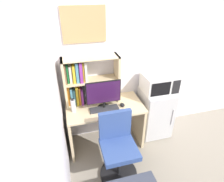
% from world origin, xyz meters
% --- Properties ---
extents(wall_back, '(6.40, 0.04, 2.60)m').
position_xyz_m(wall_back, '(0.40, 0.02, 1.30)').
color(wall_back, silver).
rests_on(wall_back, ground_plane).
extents(wall_left, '(0.04, 4.40, 2.60)m').
position_xyz_m(wall_left, '(-1.62, -1.60, 1.30)').
color(wall_left, silver).
rests_on(wall_left, ground_plane).
extents(desk, '(1.11, 0.60, 0.73)m').
position_xyz_m(desk, '(-1.00, -0.30, 0.50)').
color(desk, beige).
rests_on(desk, ground_plane).
extents(hutch_bookshelf, '(0.78, 0.25, 0.69)m').
position_xyz_m(hutch_bookshelf, '(-1.26, -0.11, 1.09)').
color(hutch_bookshelf, beige).
rests_on(hutch_bookshelf, desk).
extents(monitor, '(0.48, 0.19, 0.42)m').
position_xyz_m(monitor, '(-1.02, -0.35, 0.96)').
color(monitor, black).
rests_on(monitor, desk).
extents(keyboard, '(0.41, 0.13, 0.02)m').
position_xyz_m(keyboard, '(-1.02, -0.38, 0.74)').
color(keyboard, '#333338').
rests_on(keyboard, desk).
extents(computer_mouse, '(0.07, 0.10, 0.03)m').
position_xyz_m(computer_mouse, '(-0.75, -0.36, 0.74)').
color(computer_mouse, black).
rests_on(computer_mouse, desk).
extents(water_bottle, '(0.06, 0.06, 0.20)m').
position_xyz_m(water_bottle, '(-1.44, -0.32, 0.82)').
color(water_bottle, silver).
rests_on(water_bottle, desk).
extents(mini_fridge, '(0.49, 0.49, 0.82)m').
position_xyz_m(mini_fridge, '(-0.14, -0.25, 0.41)').
color(mini_fridge, silver).
rests_on(mini_fridge, ground_plane).
extents(microwave, '(0.49, 0.38, 0.27)m').
position_xyz_m(microwave, '(-0.14, -0.25, 0.96)').
color(microwave, silver).
rests_on(microwave, mini_fridge).
extents(desk_chair, '(0.50, 0.50, 0.92)m').
position_xyz_m(desk_chair, '(-0.96, -0.86, 0.41)').
color(desk_chair, black).
rests_on(desk_chair, ground_plane).
extents(wall_corkboard, '(0.56, 0.02, 0.45)m').
position_xyz_m(wall_corkboard, '(-1.18, -0.01, 1.81)').
color(wall_corkboard, tan).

